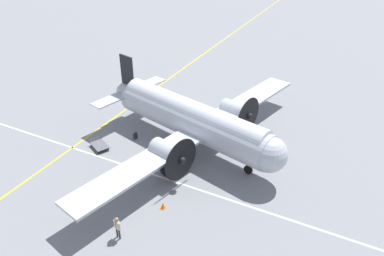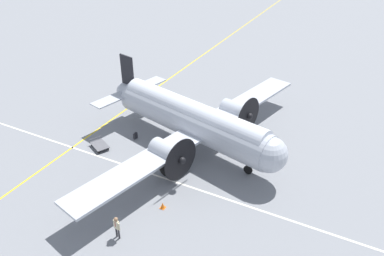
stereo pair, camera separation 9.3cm
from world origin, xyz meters
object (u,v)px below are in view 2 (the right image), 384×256
object	(u,v)px
airliner_main	(196,121)
traffic_cone	(163,205)
crew_foreground	(117,225)
suitcase_near_door	(135,136)
baggage_cart	(100,145)

from	to	relation	value
airliner_main	traffic_cone	world-z (taller)	airliner_main
airliner_main	crew_foreground	distance (m)	11.03
airliner_main	crew_foreground	world-z (taller)	airliner_main
suitcase_near_door	baggage_cart	world-z (taller)	suitcase_near_door
crew_foreground	baggage_cart	size ratio (longest dim) A/B	0.80
airliner_main	suitcase_near_door	distance (m)	6.00
airliner_main	traffic_cone	bearing A→B (deg)	-66.81
airliner_main	suitcase_near_door	world-z (taller)	airliner_main
suitcase_near_door	baggage_cart	xyz separation A→B (m)	(-2.58, 1.83, 0.01)
airliner_main	traffic_cone	size ratio (longest dim) A/B	53.08
suitcase_near_door	traffic_cone	world-z (taller)	suitcase_near_door
airliner_main	crew_foreground	xyz separation A→B (m)	(-10.90, -0.11, -1.63)
baggage_cart	suitcase_near_door	bearing A→B (deg)	81.92
baggage_cart	airliner_main	bearing A→B (deg)	53.75
airliner_main	traffic_cone	xyz separation A→B (m)	(-7.43, -1.20, -2.42)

